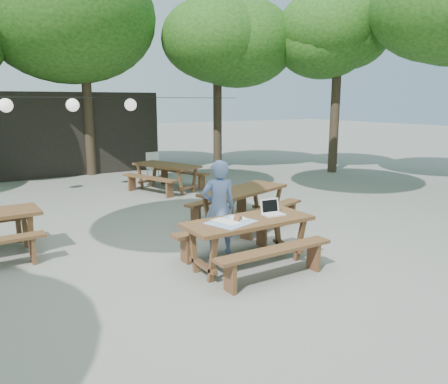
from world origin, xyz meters
TOP-DOWN VIEW (x-y plane):
  - ground at (0.00, 0.00)m, footprint 80.00×80.00m
  - pavilion at (0.50, 10.50)m, footprint 6.00×3.00m
  - main_picnic_table at (0.66, -0.88)m, footprint 2.00×1.58m
  - picnic_table_ne at (1.92, 1.07)m, footprint 2.29×2.08m
  - picnic_table_far_e at (2.07, 5.13)m, footprint 2.14×2.33m
  - woman at (0.58, -0.15)m, footprint 0.66×0.53m
  - plastic_chair at (2.40, 6.74)m, footprint 0.46×0.46m
  - laptop at (1.15, -0.83)m, footprint 0.35×0.29m
  - tabletop_clutter at (0.37, -0.87)m, footprint 0.78×0.72m
  - paper_lanterns at (-0.19, 6.00)m, footprint 9.00×0.34m

SIDE VIEW (x-z plane):
  - ground at x=0.00m, z-range 0.00..0.00m
  - plastic_chair at x=2.40m, z-range -0.19..0.71m
  - main_picnic_table at x=0.66m, z-range 0.01..0.76m
  - picnic_table_ne at x=1.92m, z-range 0.01..0.76m
  - picnic_table_far_e at x=2.07m, z-range 0.01..0.76m
  - tabletop_clutter at x=0.37m, z-range 0.72..0.80m
  - woman at x=0.58m, z-range 0.00..1.58m
  - laptop at x=1.15m, z-range 0.69..0.93m
  - pavilion at x=0.50m, z-range 0.00..2.80m
  - paper_lanterns at x=-0.19m, z-range 2.21..2.59m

